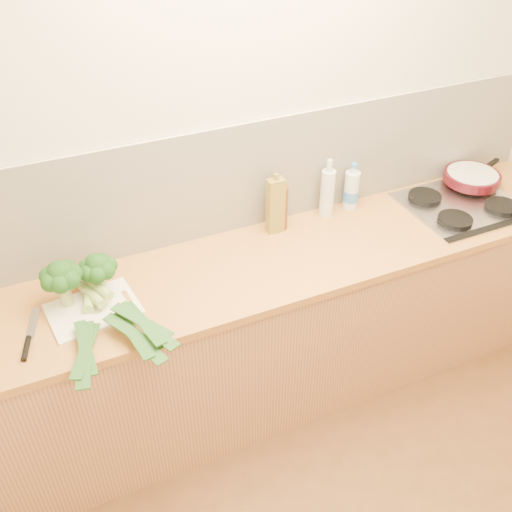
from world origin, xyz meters
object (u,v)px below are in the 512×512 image
(gas_hob, at_px, (463,204))
(chopping_board, at_px, (93,309))
(chefs_knife, at_px, (28,342))
(skillet, at_px, (472,177))

(gas_hob, distance_m, chopping_board, 1.91)
(gas_hob, xyz_separation_m, chefs_knife, (-2.17, -0.10, -0.01))
(chefs_knife, height_order, skillet, skillet)
(chopping_board, xyz_separation_m, skillet, (2.08, 0.15, 0.06))
(chefs_knife, bearing_deg, skillet, 21.18)
(chopping_board, bearing_deg, gas_hob, -6.51)
(gas_hob, xyz_separation_m, skillet, (0.17, 0.14, 0.05))
(chopping_board, height_order, chefs_knife, chefs_knife)
(gas_hob, relative_size, chopping_board, 1.65)
(chopping_board, relative_size, skillet, 0.83)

